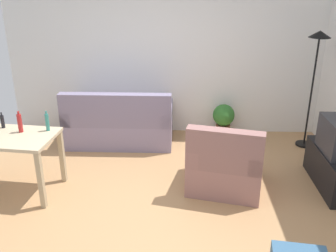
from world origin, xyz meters
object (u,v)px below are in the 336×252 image
armchair (226,166)px  bottle_tall (47,122)px  tv_stand (335,170)px  torchiere_lamp (316,58)px  desk (6,144)px  potted_plant (223,118)px  bottle_red (20,123)px  bottle_dark (2,121)px  couch (119,125)px

armchair → bottle_tall: bottle_tall is taller
tv_stand → torchiere_lamp: (0.00, 1.26, 1.17)m
desk → potted_plant: bearing=38.4°
tv_stand → desk: desk is taller
torchiere_lamp → bottle_red: bearing=-160.6°
armchair → bottle_red: bottle_red is taller
desk → bottle_dark: size_ratio=6.17×
potted_plant → bottle_dark: bearing=-152.2°
desk → bottle_dark: 0.33m
couch → potted_plant: couch is taller
torchiere_lamp → bottle_red: 4.23m
couch → bottle_red: 1.78m
couch → desk: bearing=52.3°
tv_stand → armchair: (-1.41, -0.10, 0.08)m
couch → bottle_tall: 1.58m
couch → potted_plant: (1.69, 0.31, 0.02)m
tv_stand → torchiere_lamp: torchiere_lamp is taller
bottle_dark → bottle_tall: 0.60m
armchair → bottle_tall: bearing=12.3°
bottle_red → bottle_tall: size_ratio=1.05×
couch → torchiere_lamp: torchiere_lamp is taller
bottle_dark → bottle_tall: size_ratio=0.80×
bottle_tall → tv_stand: bearing=1.2°
torchiere_lamp → bottle_dark: size_ratio=8.81×
bottle_dark → bottle_tall: bearing=-6.7°
armchair → torchiere_lamp: bearing=-123.3°
desk → couch: bearing=58.4°
bottle_dark → bottle_red: bottle_red is taller
bottle_dark → bottle_red: 0.31m
desk → armchair: armchair is taller
tv_stand → desk: bearing=93.4°
potted_plant → bottle_tall: bearing=-145.4°
bottle_tall → torchiere_lamp: bearing=20.2°
bottle_red → couch: bearing=54.4°
torchiere_lamp → armchair: size_ratio=1.70×
tv_stand → armchair: armchair is taller
torchiere_lamp → bottle_dark: (-4.23, -1.27, -0.57)m
potted_plant → tv_stand: bearing=-50.5°
tv_stand → bottle_red: (-3.95, -0.13, 0.64)m
couch → tv_stand: size_ratio=1.53×
torchiere_lamp → armchair: 2.24m
couch → bottle_tall: (-0.66, -1.31, 0.56)m
armchair → bottle_dark: size_ratio=5.18×
torchiere_lamp → bottle_tall: 3.91m
potted_plant → bottle_dark: size_ratio=2.78×
tv_stand → desk: (-4.12, -0.25, 0.41)m
torchiere_lamp → armchair: (-1.41, -1.36, -1.09)m
tv_stand → torchiere_lamp: bearing=0.0°
potted_plant → bottle_tall: (-2.36, -1.63, 0.54)m
potted_plant → couch: bearing=-169.5°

